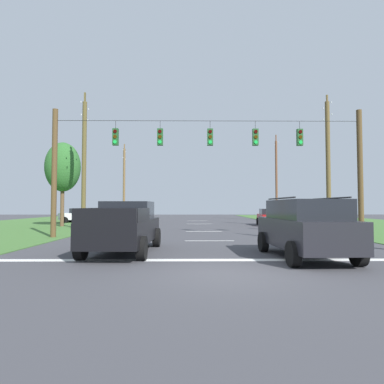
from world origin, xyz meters
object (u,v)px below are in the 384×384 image
Objects in this scene: overhead_signal_span at (208,165)px; utility_pole_mid_right at (328,162)px; distant_car_crossing_white at (82,215)px; tree_roadside_right at (63,167)px; distant_car_oncoming at (269,217)px; pickup_truck at (125,227)px; suv_black at (304,227)px; utility_pole_far_right at (276,179)px; utility_pole_mid_left at (84,162)px; utility_pole_far_left at (124,182)px.

utility_pole_mid_right reaches higher than overhead_signal_span.
distant_car_crossing_white is 8.13m from tree_roadside_right.
distant_car_crossing_white is at bearing 164.40° from distant_car_oncoming.
pickup_truck is 18.67m from utility_pole_mid_right.
distant_car_oncoming is at bearing 79.69° from suv_black.
pickup_truck is 1.25× the size of distant_car_crossing_white.
distant_car_oncoming is (3.44, 18.92, -0.27)m from suv_black.
suv_black is (6.40, -1.51, 0.09)m from pickup_truck.
pickup_truck is 24.38m from distant_car_crossing_white.
utility_pole_far_right is at bearing 28.66° from tree_roadside_right.
utility_pole_mid_right is 1.02× the size of utility_pole_mid_left.
utility_pole_far_left is (-18.60, -0.59, -0.45)m from utility_pole_far_right.
utility_pole_mid_right is at bearing 34.51° from overhead_signal_span.
suv_black is 28.66m from distant_car_crossing_white.
utility_pole_far_right is 18.61m from utility_pole_far_left.
utility_pole_far_left reaches higher than suv_black.
distant_car_crossing_white is at bearing 111.62° from pickup_truck.
distant_car_oncoming is 0.43× the size of utility_pole_mid_right.
distant_car_oncoming is 0.43× the size of utility_pole_mid_left.
suv_black is at bearing -115.96° from utility_pole_mid_right.
utility_pole_far_right reaches higher than suv_black.
utility_pole_far_right is 1.14× the size of utility_pole_far_left.
utility_pole_far_left reaches higher than pickup_truck.
utility_pole_far_right reaches higher than tree_roadside_right.
utility_pole_far_left reaches higher than overhead_signal_span.
tree_roadside_right is (-3.09, -11.27, 0.46)m from utility_pole_far_left.
utility_pole_far_left is (-8.90, 21.22, 0.53)m from overhead_signal_span.
utility_pole_far_left is (3.64, 4.41, 3.86)m from distant_car_crossing_white.
suv_black is 18.08m from utility_pole_mid_left.
utility_pole_mid_left is at bearing 146.62° from overhead_signal_span.
overhead_signal_span is 8.47m from suv_black.
overhead_signal_span is 1.67× the size of utility_pole_far_right.
pickup_truck is at bearing -119.48° from distant_car_oncoming.
utility_pole_mid_right is 1.12× the size of utility_pole_far_left.
pickup_truck is 20.00m from distant_car_oncoming.
distant_car_crossing_white is 0.47× the size of utility_pole_far_left.
utility_pole_mid_right is at bearing 2.50° from utility_pole_mid_left.
suv_black is 23.16m from tree_roadside_right.
utility_pole_far_left is at bearing 147.53° from distant_car_oncoming.
utility_pole_mid_right reaches higher than utility_pole_mid_left.
pickup_truck reaches higher than distant_car_oncoming.
utility_pole_mid_right is at bearing -24.60° from distant_car_crossing_white.
utility_pole_far_right reaches higher than utility_pole_mid_right.
suv_black is 1.12× the size of distant_car_crossing_white.
distant_car_oncoming is at bearing 5.01° from tree_roadside_right.
utility_pole_far_left is (-11.75, 28.58, 3.59)m from suv_black.
tree_roadside_right reaches higher than pickup_truck.
suv_black reaches higher than distant_car_oncoming.
utility_pole_mid_right reaches higher than pickup_truck.
utility_pole_mid_left reaches higher than distant_car_oncoming.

